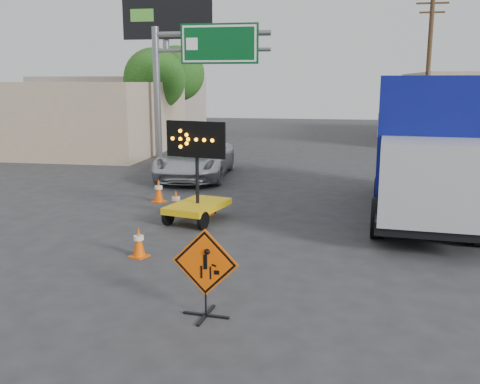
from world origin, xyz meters
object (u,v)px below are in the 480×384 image
(construction_sign, at_px, (205,271))
(box_truck, at_px, (424,153))
(pickup_truck, at_px, (196,159))
(arrow_board, at_px, (198,200))

(construction_sign, height_order, box_truck, box_truck)
(construction_sign, bearing_deg, box_truck, 66.16)
(pickup_truck, distance_m, box_truck, 9.94)
(arrow_board, height_order, box_truck, box_truck)
(box_truck, bearing_deg, arrow_board, -157.34)
(construction_sign, bearing_deg, pickup_truck, 111.50)
(arrow_board, distance_m, pickup_truck, 7.37)
(arrow_board, distance_m, box_truck, 7.00)
(pickup_truck, relative_size, box_truck, 0.65)
(arrow_board, relative_size, box_truck, 0.33)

